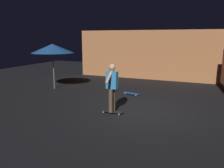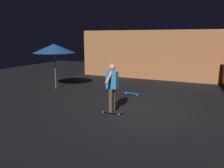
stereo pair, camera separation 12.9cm
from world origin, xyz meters
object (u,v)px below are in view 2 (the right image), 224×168
Objects in this scene: skateboard_ridden at (112,112)px; skater at (112,84)px; patio_umbrella at (54,48)px; skateboard_spare at (132,94)px.

skater reaches higher than skateboard_ridden.
skater is at bearing -29.33° from patio_umbrella.
skater is at bearing -84.58° from skateboard_spare.
skateboard_ridden and skateboard_spare have the same top height.
skateboard_ridden is at bearing -29.33° from patio_umbrella.
patio_umbrella reaches higher than skater.
skater is (0.27, -2.86, 0.98)m from skateboard_spare.
skateboard_ridden is 2.87m from skateboard_spare.
patio_umbrella reaches higher than skateboard_ridden.
skateboard_spare is 3.03m from skater.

